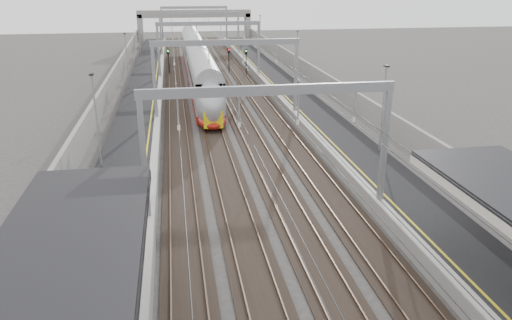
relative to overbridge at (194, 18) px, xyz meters
name	(u,v)px	position (x,y,z in m)	size (l,w,h in m)	color
platform_left	(140,114)	(-8.00, -55.00, -4.81)	(4.00, 120.00, 1.00)	black
platform_right	(304,108)	(8.00, -55.00, -4.81)	(4.00, 120.00, 1.00)	black
tracks	(224,116)	(0.00, -55.00, -5.26)	(11.40, 140.00, 0.20)	black
overhead_line	(216,43)	(0.00, -48.38, 0.83)	(13.00, 140.00, 6.60)	gray
overbridge	(194,18)	(0.00, 0.00, 0.00)	(22.00, 2.20, 6.90)	gray
wall_left	(103,104)	(-11.20, -55.00, -3.71)	(0.30, 120.00, 3.20)	gray
wall_right	(336,96)	(11.20, -55.00, -3.71)	(0.30, 120.00, 3.20)	gray
train	(198,68)	(-1.50, -38.61, -3.26)	(2.64, 48.10, 4.18)	#9B180E
signal_green	(168,57)	(-5.20, -31.24, -2.89)	(0.32, 0.32, 3.48)	black
signal_red_near	(229,55)	(3.20, -31.19, -2.89)	(0.32, 0.32, 3.48)	black
signal_red_far	(246,57)	(5.40, -32.97, -2.89)	(0.32, 0.32, 3.48)	black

